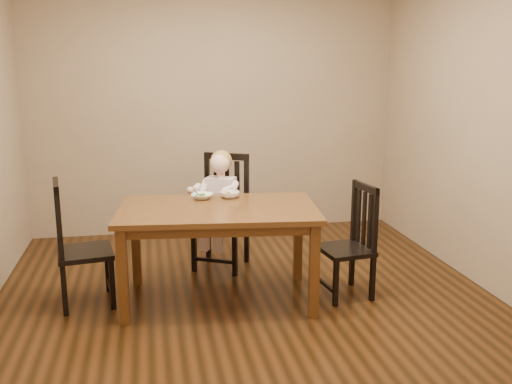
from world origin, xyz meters
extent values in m
cube|color=#45240E|center=(0.00, 0.00, 0.00)|extent=(4.00, 4.00, 0.01)
cube|color=#998061|center=(0.00, 2.00, 1.35)|extent=(4.00, 0.01, 2.70)
cube|color=#998061|center=(0.00, -2.00, 1.35)|extent=(4.00, 0.01, 2.70)
cube|color=#998061|center=(2.00, 0.00, 1.35)|extent=(0.01, 4.00, 2.70)
cube|color=#4A2D11|center=(-0.22, 0.03, 0.74)|extent=(1.62, 1.08, 0.04)
cube|color=#4A2D11|center=(-0.22, 0.03, 0.68)|extent=(1.49, 0.94, 0.08)
cube|color=#4A2D11|center=(-0.95, -0.28, 0.36)|extent=(0.08, 0.08, 0.72)
cube|color=#4A2D11|center=(0.43, -0.43, 0.36)|extent=(0.08, 0.08, 0.72)
cube|color=#4A2D11|center=(-0.87, 0.49, 0.36)|extent=(0.08, 0.08, 0.72)
cube|color=#4A2D11|center=(0.51, 0.34, 0.36)|extent=(0.08, 0.08, 0.72)
cube|color=black|center=(-0.11, 0.77, 0.44)|extent=(0.60, 0.59, 0.04)
cube|color=black|center=(0.15, 0.85, 0.21)|extent=(0.05, 0.05, 0.42)
cube|color=black|center=(-0.20, 1.02, 0.21)|extent=(0.05, 0.05, 0.42)
cube|color=black|center=(-0.02, 0.52, 0.21)|extent=(0.05, 0.05, 0.42)
cube|color=black|center=(-0.36, 0.69, 0.21)|extent=(0.05, 0.05, 0.42)
cube|color=black|center=(0.15, 0.85, 0.75)|extent=(0.05, 0.05, 0.58)
cube|color=black|center=(-0.20, 1.02, 0.75)|extent=(0.05, 0.05, 0.58)
cube|color=black|center=(-0.02, 0.94, 1.01)|extent=(0.40, 0.23, 0.06)
cube|color=black|center=(0.07, 0.89, 0.72)|extent=(0.05, 0.04, 0.50)
cube|color=black|center=(-0.02, 0.94, 0.72)|extent=(0.05, 0.04, 0.50)
cube|color=black|center=(-0.11, 0.98, 0.72)|extent=(0.05, 0.04, 0.50)
cube|color=black|center=(-1.25, 0.16, 0.42)|extent=(0.47, 0.49, 0.04)
cube|color=black|center=(-1.45, 0.31, 0.20)|extent=(0.04, 0.04, 0.40)
cube|color=black|center=(-1.39, -0.05, 0.20)|extent=(0.04, 0.04, 0.40)
cube|color=black|center=(-1.11, 0.37, 0.20)|extent=(0.04, 0.04, 0.40)
cube|color=black|center=(-1.05, 0.00, 0.20)|extent=(0.04, 0.04, 0.40)
cube|color=black|center=(-1.45, 0.31, 0.72)|extent=(0.04, 0.04, 0.56)
cube|color=black|center=(-1.39, -0.05, 0.72)|extent=(0.04, 0.04, 0.56)
cube|color=black|center=(-1.42, 0.13, 0.96)|extent=(0.10, 0.41, 0.06)
cube|color=black|center=(-1.44, 0.23, 0.69)|extent=(0.03, 0.05, 0.48)
cube|color=black|center=(-1.42, 0.13, 0.69)|extent=(0.03, 0.05, 0.48)
cube|color=black|center=(-1.41, 0.03, 0.69)|extent=(0.03, 0.05, 0.48)
cube|color=black|center=(0.79, -0.08, 0.39)|extent=(0.43, 0.45, 0.04)
cube|color=black|center=(0.98, -0.23, 0.18)|extent=(0.04, 0.04, 0.37)
cube|color=black|center=(0.93, 0.11, 0.18)|extent=(0.04, 0.04, 0.37)
cube|color=black|center=(0.65, -0.27, 0.18)|extent=(0.04, 0.04, 0.37)
cube|color=black|center=(0.61, 0.07, 0.18)|extent=(0.04, 0.04, 0.37)
cube|color=black|center=(0.98, -0.23, 0.66)|extent=(0.04, 0.04, 0.51)
cube|color=black|center=(0.93, 0.11, 0.66)|extent=(0.04, 0.04, 0.51)
cube|color=black|center=(0.95, -0.06, 0.89)|extent=(0.08, 0.38, 0.05)
cube|color=black|center=(0.96, -0.15, 0.63)|extent=(0.02, 0.04, 0.44)
cube|color=black|center=(0.95, -0.06, 0.63)|extent=(0.02, 0.04, 0.44)
cube|color=black|center=(0.94, 0.03, 0.63)|extent=(0.02, 0.04, 0.44)
imported|color=white|center=(-0.31, 0.33, 0.79)|extent=(0.22, 0.22, 0.04)
imported|color=white|center=(-0.08, 0.32, 0.79)|extent=(0.17, 0.17, 0.05)
cube|color=silver|center=(-0.36, 0.31, 0.82)|extent=(0.07, 0.12, 0.05)
cube|color=silver|center=(-0.36, 0.31, 0.80)|extent=(0.04, 0.05, 0.01)
camera|label=1|loc=(-0.74, -4.23, 1.87)|focal=40.00mm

